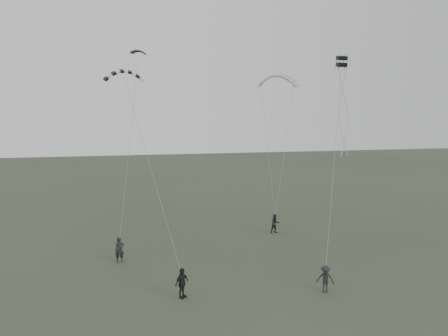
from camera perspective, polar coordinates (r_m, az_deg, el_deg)
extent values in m
plane|color=#35432C|center=(28.46, 0.19, -14.38)|extent=(140.00, 140.00, 0.00)
imported|color=black|center=(31.89, -13.48, -10.36)|extent=(0.70, 0.51, 1.78)
imported|color=#242428|center=(37.96, 6.69, -7.23)|extent=(0.85, 0.68, 1.65)
imported|color=black|center=(25.85, -5.52, -14.73)|extent=(1.05, 1.02, 1.77)
imported|color=#242429|center=(27.14, 13.10, -13.92)|extent=(1.21, 1.05, 1.63)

